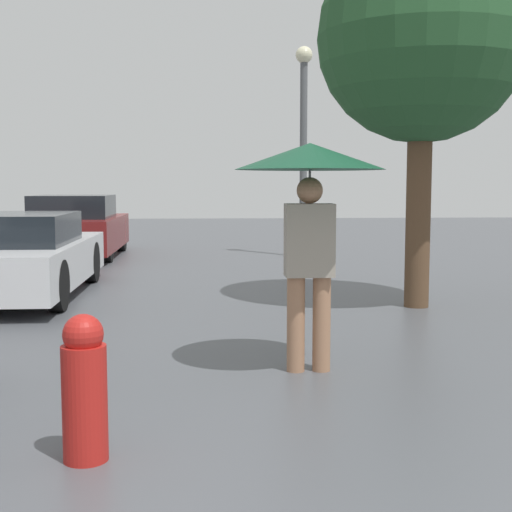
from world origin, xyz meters
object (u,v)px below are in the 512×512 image
object	(u,v)px
parked_car_middle	(21,257)
tree	(422,39)
pedestrian	(310,183)
parked_car_farthest	(75,228)
fire_hydrant	(84,388)
street_lamp	(304,127)

from	to	relation	value
parked_car_middle	tree	xyz separation A→B (m)	(5.18, -1.22, 2.75)
parked_car_middle	tree	world-z (taller)	tree
pedestrian	parked_car_farthest	world-z (taller)	pedestrian
pedestrian	parked_car_farthest	size ratio (longest dim) A/B	0.49
pedestrian	fire_hydrant	size ratio (longest dim) A/B	2.25
parked_car_middle	street_lamp	distance (m)	7.11
fire_hydrant	tree	bearing A→B (deg)	55.14
parked_car_middle	street_lamp	xyz separation A→B (m)	(4.59, 4.98, 2.17)
pedestrian	fire_hydrant	xyz separation A→B (m)	(-1.53, -1.81, -1.14)
parked_car_farthest	fire_hydrant	size ratio (longest dim) A/B	4.61
parked_car_farthest	street_lamp	bearing A→B (deg)	-4.01
parked_car_middle	street_lamp	size ratio (longest dim) A/B	0.96
tree	street_lamp	xyz separation A→B (m)	(-0.59, 6.20, -0.58)
fire_hydrant	pedestrian	bearing A→B (deg)	49.89
parked_car_farthest	tree	distance (m)	8.90
pedestrian	parked_car_middle	xyz separation A→B (m)	(-3.37, 4.20, -1.01)
parked_car_middle	parked_car_farthest	bearing A→B (deg)	92.33
tree	street_lamp	distance (m)	6.26
parked_car_middle	tree	distance (m)	5.99
parked_car_middle	parked_car_farthest	world-z (taller)	parked_car_farthest
tree	fire_hydrant	size ratio (longest dim) A/B	5.53
tree	street_lamp	size ratio (longest dim) A/B	1.06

